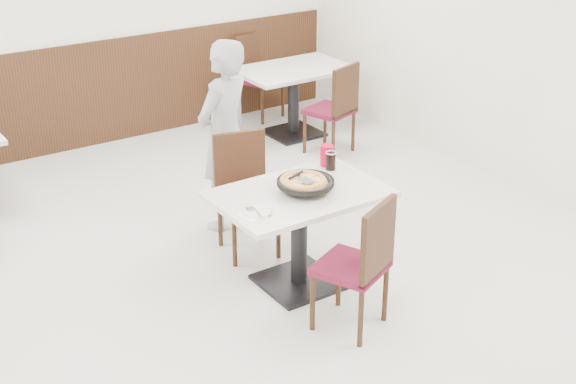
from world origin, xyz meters
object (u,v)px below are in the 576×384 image
chair_near (351,264)px  bg_chair_right_near (330,108)px  bg_table_right (293,101)px  chair_far (248,197)px  main_table (299,239)px  side_plate (257,211)px  cola_glass (331,161)px  diner_person (225,136)px  red_cup (327,155)px  pizza_pan (306,186)px  bg_chair_right_far (261,77)px  pizza (303,183)px

chair_near → bg_chair_right_near: bearing=32.1°
bg_table_right → bg_chair_right_near: bearing=-89.1°
chair_far → bg_chair_right_near: 2.27m
main_table → side_plate: side_plate is taller
cola_glass → bg_chair_right_near: bg_chair_right_near is taller
diner_person → chair_near: bearing=64.8°
diner_person → bg_chair_right_near: size_ratio=1.68×
red_cup → chair_far: bearing=145.7°
main_table → bg_table_right: same height
pizza_pan → bg_table_right: bearing=57.4°
cola_glass → bg_table_right: (1.32, 2.45, -0.44)m
red_cup → diner_person: diner_person is taller
side_plate → diner_person: (0.47, 1.27, 0.04)m
main_table → chair_far: bearing=94.4°
side_plate → cola_glass: size_ratio=1.48×
bg_chair_right_near → bg_chair_right_far: (-0.00, 1.33, 0.00)m
chair_near → diner_person: (0.08, 1.78, 0.32)m
bg_chair_right_far → pizza: bearing=45.9°
chair_near → cola_glass: chair_near is taller
red_cup → bg_table_right: bearing=61.2°
chair_near → bg_chair_right_near: 3.19m
chair_far → side_plate: (-0.37, -0.75, 0.28)m
bg_chair_right_far → chair_far: bearing=39.6°
main_table → bg_chair_right_near: 2.67m
bg_table_right → diner_person: bearing=-138.5°
cola_glass → bg_chair_right_far: bearing=67.0°
chair_far → bg_chair_right_far: same height
cola_glass → bg_table_right: size_ratio=0.11×
cola_glass → bg_chair_right_far: 3.42m
main_table → bg_chair_right_near: size_ratio=1.26×
main_table → diner_person: (0.05, 1.15, 0.42)m
bg_chair_right_near → main_table: bearing=-149.3°
chair_near → chair_far: (-0.02, 1.26, 0.00)m
pizza → cola_glass: size_ratio=2.66×
main_table → pizza_pan: (0.04, -0.02, 0.42)m
pizza_pan → chair_near: bearing=-95.8°
pizza → side_plate: pizza is taller
bg_table_right → bg_chair_right_near: size_ratio=1.26×
cola_glass → chair_near: bearing=-118.2°
chair_near → bg_table_right: 3.73m
pizza_pan → pizza: 0.03m
chair_far → pizza_pan: (0.09, -0.65, 0.32)m
side_plate → red_cup: 0.96m
chair_near → side_plate: chair_near is taller
chair_far → pizza: chair_far is taller
main_table → chair_near: size_ratio=1.26×
pizza → diner_person: 1.15m
red_cup → chair_near: bearing=-117.2°
pizza_pan → red_cup: bearing=37.0°
pizza → bg_chair_right_far: size_ratio=0.36×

